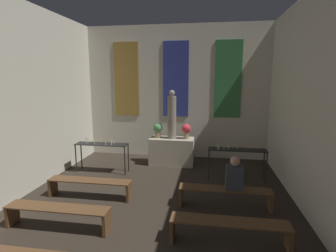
# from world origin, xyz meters

# --- Properties ---
(wall_back) EXTENTS (6.61, 0.16, 4.63)m
(wall_back) POSITION_xyz_m (0.00, 9.38, 2.34)
(wall_back) COLOR beige
(wall_back) RESTS_ON ground_plane
(altar) EXTENTS (1.43, 0.67, 0.88)m
(altar) POSITION_xyz_m (0.00, 8.39, 0.44)
(altar) COLOR #ADA38E
(altar) RESTS_ON ground_plane
(statue) EXTENTS (0.28, 0.28, 1.56)m
(statue) POSITION_xyz_m (0.00, 8.39, 1.62)
(statue) COLOR gray
(statue) RESTS_ON altar
(flower_vase_left) EXTENTS (0.30, 0.30, 0.48)m
(flower_vase_left) POSITION_xyz_m (-0.47, 8.39, 1.17)
(flower_vase_left) COLOR #937A5B
(flower_vase_left) RESTS_ON altar
(flower_vase_right) EXTENTS (0.30, 0.30, 0.48)m
(flower_vase_right) POSITION_xyz_m (0.47, 8.39, 1.17)
(flower_vase_right) COLOR #937A5B
(flower_vase_right) RESTS_ON altar
(candle_rack_left) EXTENTS (1.59, 0.40, 1.06)m
(candle_rack_left) POSITION_xyz_m (-1.98, 7.35, 0.76)
(candle_rack_left) COLOR black
(candle_rack_left) RESTS_ON ground_plane
(candle_rack_right) EXTENTS (1.59, 0.40, 1.07)m
(candle_rack_right) POSITION_xyz_m (1.97, 7.35, 0.76)
(candle_rack_right) COLOR black
(candle_rack_right) RESTS_ON ground_plane
(pew_third_left) EXTENTS (1.99, 0.36, 0.44)m
(pew_third_left) POSITION_xyz_m (-1.57, 4.28, 0.32)
(pew_third_left) COLOR brown
(pew_third_left) RESTS_ON ground_plane
(pew_third_right) EXTENTS (1.99, 0.36, 0.44)m
(pew_third_right) POSITION_xyz_m (1.57, 4.28, 0.32)
(pew_third_right) COLOR brown
(pew_third_right) RESTS_ON ground_plane
(pew_back_left) EXTENTS (1.99, 0.36, 0.44)m
(pew_back_left) POSITION_xyz_m (-1.57, 5.63, 0.32)
(pew_back_left) COLOR brown
(pew_back_left) RESTS_ON ground_plane
(pew_back_right) EXTENTS (1.99, 0.36, 0.44)m
(pew_back_right) POSITION_xyz_m (1.57, 5.63, 0.32)
(pew_back_right) COLOR brown
(pew_back_right) RESTS_ON ground_plane
(person_seated) EXTENTS (0.36, 0.24, 0.73)m
(person_seated) POSITION_xyz_m (1.76, 5.63, 0.76)
(person_seated) COLOR #383D47
(person_seated) RESTS_ON pew_back_right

